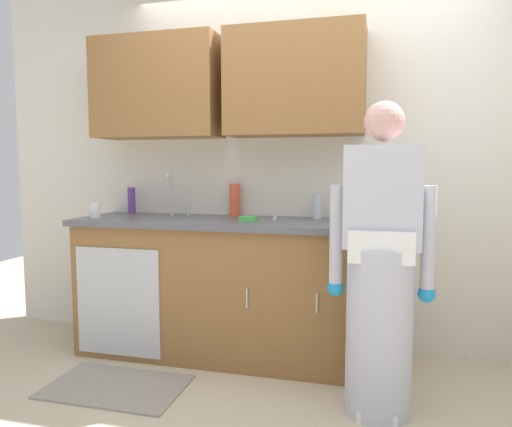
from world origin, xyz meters
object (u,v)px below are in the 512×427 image
(person_at_sink, at_px, (380,284))
(bottle_water_tall, at_px, (235,200))
(bottle_dish_liquid, at_px, (132,200))
(sponge, at_px, (248,219))
(sink, at_px, (168,220))
(knife_on_counter, at_px, (275,218))
(bottle_cleaner_spray, at_px, (317,207))
(cup_by_sink, at_px, (95,210))

(person_at_sink, height_order, bottle_water_tall, person_at_sink)
(bottle_dish_liquid, relative_size, sponge, 1.80)
(sink, distance_m, knife_on_counter, 0.75)
(bottle_cleaner_spray, xyz_separation_m, sponge, (-0.42, -0.25, -0.07))
(bottle_dish_liquid, bearing_deg, knife_on_counter, -2.51)
(person_at_sink, xyz_separation_m, bottle_cleaner_spray, (-0.43, 0.74, 0.33))
(person_at_sink, bearing_deg, sponge, 149.76)
(bottle_water_tall, height_order, cup_by_sink, bottle_water_tall)
(bottle_cleaner_spray, distance_m, cup_by_sink, 1.54)
(sink, xyz_separation_m, bottle_cleaner_spray, (1.01, 0.19, 0.10))
(bottle_cleaner_spray, distance_m, sponge, 0.49)
(person_at_sink, relative_size, bottle_dish_liquid, 8.17)
(person_at_sink, height_order, knife_on_counter, person_at_sink)
(bottle_water_tall, bearing_deg, knife_on_counter, -13.76)
(knife_on_counter, bearing_deg, bottle_dish_liquid, -101.53)
(bottle_dish_liquid, distance_m, bottle_water_tall, 0.81)
(sink, bearing_deg, sponge, -6.07)
(sink, xyz_separation_m, bottle_water_tall, (0.41, 0.23, 0.13))
(sponge, bearing_deg, person_at_sink, -30.24)
(bottle_dish_liquid, bearing_deg, cup_by_sink, -106.68)
(bottle_cleaner_spray, xyz_separation_m, bottle_water_tall, (-0.60, 0.04, 0.03))
(person_at_sink, distance_m, sponge, 1.01)
(person_at_sink, distance_m, bottle_cleaner_spray, 0.92)
(sink, bearing_deg, bottle_dish_liquid, 153.19)
(person_at_sink, bearing_deg, bottle_water_tall, 142.62)
(bottle_cleaner_spray, bearing_deg, sponge, -149.01)
(sink, bearing_deg, knife_on_counter, 11.63)
(sink, relative_size, bottle_water_tall, 2.15)
(bottle_dish_liquid, bearing_deg, bottle_cleaner_spray, -0.49)
(sink, distance_m, bottle_cleaner_spray, 1.04)
(person_at_sink, xyz_separation_m, knife_on_counter, (-0.71, 0.71, 0.25))
(person_at_sink, distance_m, bottle_water_tall, 1.34)
(person_at_sink, height_order, bottle_cleaner_spray, person_at_sink)
(sink, distance_m, bottle_water_tall, 0.49)
(bottle_dish_liquid, height_order, knife_on_counter, bottle_dish_liquid)
(person_at_sink, bearing_deg, cup_by_sink, 167.68)
(bottle_water_tall, distance_m, sponge, 0.36)
(bottle_cleaner_spray, bearing_deg, knife_on_counter, -172.49)
(bottle_dish_liquid, relative_size, bottle_water_tall, 0.85)
(bottle_cleaner_spray, height_order, sponge, bottle_cleaner_spray)
(person_at_sink, relative_size, bottle_water_tall, 6.97)
(knife_on_counter, height_order, sponge, sponge)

